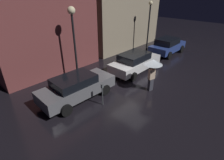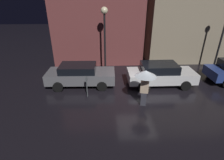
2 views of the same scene
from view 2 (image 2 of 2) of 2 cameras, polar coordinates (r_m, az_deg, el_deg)
The scene contains 9 objects.
ground_plane at distance 11.00m, azimuth 8.42°, elevation -4.79°, with size 60.00×60.00×0.00m, color black.
building_facade_left at distance 15.87m, azimuth -4.59°, elevation 19.20°, with size 7.59×3.00×7.43m.
building_facade_right at distance 17.92m, azimuth 27.20°, elevation 19.39°, with size 9.10×3.00×8.66m.
parked_car_grey at distance 11.91m, azimuth -10.27°, elevation 1.80°, with size 4.55×1.97×1.47m.
parked_car_white at distance 12.22m, azimuth 15.55°, elevation 1.94°, with size 4.48×1.99×1.52m.
pedestrian_with_umbrella at distance 9.26m, azimuth 10.86°, elevation 0.77°, with size 1.14×1.14×2.10m.
parking_meter at distance 10.44m, azimuth -8.26°, elevation -1.47°, with size 0.12×0.10×1.31m.
street_lamp_near at distance 13.14m, azimuth -2.45°, elevation 17.47°, with size 0.50×0.50×4.87m.
street_lamp_far at distance 15.75m, azimuth 32.59°, elevation 13.39°, with size 0.39×0.39×4.79m.
Camera 2 is at (-2.03, -9.25, 5.58)m, focal length 28.00 mm.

